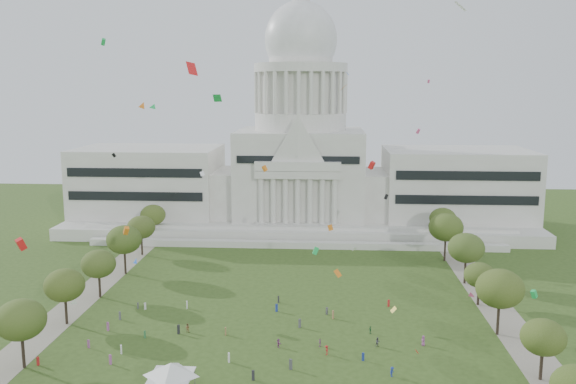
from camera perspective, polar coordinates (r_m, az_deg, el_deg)
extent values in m
plane|color=#334B1A|center=(113.12, -1.52, -16.06)|extent=(400.00, 400.00, 0.00)
cube|color=beige|center=(221.67, 1.16, -2.53)|extent=(160.00, 60.00, 4.00)
cube|color=beige|center=(189.85, 0.72, -4.95)|extent=(130.00, 3.00, 2.00)
cube|color=beige|center=(197.23, 0.84, -3.93)|extent=(140.00, 3.00, 5.00)
cube|color=beige|center=(227.38, -12.83, 0.87)|extent=(50.00, 34.00, 22.00)
cube|color=beige|center=(222.80, 15.44, 0.58)|extent=(50.00, 34.00, 22.00)
cube|color=beige|center=(219.63, -5.92, -0.04)|extent=(12.00, 26.00, 16.00)
cube|color=beige|center=(217.31, 8.26, -0.19)|extent=(12.00, 26.00, 16.00)
cube|color=beige|center=(217.83, 1.16, 1.53)|extent=(44.00, 38.00, 28.00)
cube|color=beige|center=(197.59, 0.91, 1.62)|extent=(28.00, 3.00, 2.40)
cube|color=black|center=(210.85, -14.16, 0.68)|extent=(46.00, 0.40, 11.00)
cube|color=black|center=(205.89, 16.42, 0.37)|extent=(46.00, 0.40, 11.00)
cylinder|color=beige|center=(215.89, 1.18, 6.63)|extent=(32.00, 32.00, 6.00)
cylinder|color=beige|center=(215.57, 1.19, 9.29)|extent=(28.00, 28.00, 14.00)
cylinder|color=beige|center=(215.66, 1.20, 11.55)|extent=(32.40, 32.40, 3.00)
cylinder|color=beige|center=(215.89, 1.20, 13.01)|extent=(22.00, 22.00, 8.00)
ellipsoid|color=silver|center=(216.15, 1.21, 14.06)|extent=(25.00, 25.00, 26.20)
cube|color=gray|center=(151.59, -19.09, -9.74)|extent=(8.00, 160.00, 0.04)
cube|color=gray|center=(145.53, 19.16, -10.57)|extent=(8.00, 160.00, 0.04)
cylinder|color=black|center=(121.24, -23.53, -13.59)|extent=(0.56, 0.56, 5.75)
ellipsoid|color=#3A511A|center=(119.03, -23.74, -10.89)|extent=(8.86, 8.86, 7.25)
cylinder|color=black|center=(116.09, 22.60, -14.81)|extent=(0.56, 0.56, 4.92)
ellipsoid|color=#3C5118|center=(114.08, 22.78, -12.42)|extent=(7.58, 7.58, 6.20)
cylinder|color=black|center=(138.62, -20.04, -10.46)|extent=(0.56, 0.56, 5.47)
ellipsoid|color=#3B4E17|center=(136.78, -20.19, -8.18)|extent=(8.42, 8.42, 6.89)
cylinder|color=black|center=(132.14, 19.06, -11.24)|extent=(0.56, 0.56, 6.20)
ellipsoid|color=#3D5119|center=(129.98, 19.22, -8.53)|extent=(9.55, 9.55, 7.82)
cylinder|color=black|center=(152.77, -17.21, -8.45)|extent=(0.56, 0.56, 5.27)
ellipsoid|color=#394D1B|center=(151.16, -17.32, -6.44)|extent=(8.12, 8.12, 6.65)
cylinder|color=black|center=(147.97, 17.38, -9.21)|extent=(0.56, 0.56, 4.56)
ellipsoid|color=#364918|center=(146.50, 17.48, -7.42)|extent=(7.01, 7.01, 5.74)
cylinder|color=black|center=(169.27, -14.99, -6.42)|extent=(0.56, 0.56, 6.03)
ellipsoid|color=#314A17|center=(167.63, -15.09, -4.32)|extent=(9.29, 9.29, 7.60)
cylinder|color=black|center=(162.24, 16.23, -7.20)|extent=(0.56, 0.56, 5.97)
ellipsoid|color=#344B1C|center=(160.55, 16.34, -5.04)|extent=(9.19, 9.19, 7.52)
cylinder|color=black|center=(186.72, -13.51, -4.94)|extent=(0.56, 0.56, 5.41)
ellipsoid|color=#38461A|center=(185.37, -13.58, -3.22)|extent=(8.33, 8.33, 6.81)
cylinder|color=black|center=(180.89, 14.47, -5.30)|extent=(0.56, 0.56, 6.37)
ellipsoid|color=#354C17|center=(179.29, 14.56, -3.21)|extent=(9.82, 9.82, 8.03)
cylinder|color=black|center=(204.04, -12.46, -3.66)|extent=(0.56, 0.56, 5.32)
ellipsoid|color=#3D5119|center=(202.82, -12.52, -2.11)|extent=(8.19, 8.19, 6.70)
cylinder|color=black|center=(198.53, 14.21, -4.08)|extent=(0.56, 0.56, 5.47)
ellipsoid|color=#314714|center=(197.25, 14.28, -2.44)|extent=(8.42, 8.42, 6.89)
cylinder|color=#4C4C4C|center=(109.45, -12.10, -16.40)|extent=(0.12, 0.12, 2.83)
cylinder|color=#4C4C4C|center=(108.00, -8.72, -16.66)|extent=(0.12, 0.12, 2.83)
cube|color=white|center=(105.26, -10.88, -16.54)|extent=(6.82, 6.82, 0.23)
pyramid|color=white|center=(104.72, -10.90, -15.93)|extent=(9.55, 9.55, 2.26)
imported|color=#994C8C|center=(123.86, 12.54, -13.42)|extent=(1.04, 1.16, 2.00)
imported|color=#4C4C51|center=(121.80, 8.40, -13.72)|extent=(1.07, 0.86, 1.91)
imported|color=#B21E1E|center=(117.53, 3.63, -14.55)|extent=(0.86, 1.29, 1.84)
imported|color=#994C8C|center=(120.92, 3.01, -13.90)|extent=(0.68, 0.98, 1.53)
imported|color=#994C8C|center=(120.36, -0.90, -13.95)|extent=(1.35, 1.69, 1.72)
imported|color=olive|center=(128.77, -9.39, -12.42)|extent=(0.95, 0.66, 1.84)
imported|color=navy|center=(110.90, 9.72, -16.25)|extent=(1.16, 1.30, 1.80)
imported|color=#33723F|center=(127.53, 7.71, -12.66)|extent=(0.77, 1.05, 1.59)
cube|color=#B21E1E|center=(121.95, -22.35, -14.43)|extent=(0.44, 0.50, 1.60)
cube|color=#4C4C51|center=(111.83, 0.25, -15.83)|extent=(0.60, 0.50, 1.95)
cube|color=#B21E1E|center=(142.65, 9.40, -10.23)|extent=(0.50, 0.48, 1.61)
cube|color=#33723F|center=(127.62, -13.25, -12.85)|extent=(0.32, 0.44, 1.53)
cube|color=silver|center=(142.65, -13.23, -10.36)|extent=(0.45, 0.50, 1.60)
cube|color=silver|center=(121.84, -15.34, -14.02)|extent=(0.42, 0.52, 1.70)
cube|color=silver|center=(141.50, -9.43, -10.36)|extent=(0.40, 0.52, 1.76)
cube|color=#4C4C51|center=(138.09, -15.46, -11.10)|extent=(0.54, 0.55, 1.81)
cube|color=silver|center=(114.94, -5.55, -15.17)|extent=(0.42, 0.55, 1.82)
cube|color=#4C4C51|center=(136.47, 3.65, -11.04)|extent=(0.51, 0.49, 1.65)
cube|color=olive|center=(134.25, 4.24, -11.37)|extent=(0.39, 0.53, 1.83)
cube|color=navy|center=(115.92, 7.04, -15.05)|extent=(0.47, 0.41, 1.52)
cube|color=navy|center=(137.89, -1.08, -10.78)|extent=(0.54, 0.51, 1.75)
cube|color=#994C8C|center=(118.13, -16.29, -14.82)|extent=(0.56, 0.54, 1.83)
cube|color=#26262B|center=(108.46, -3.28, -16.75)|extent=(0.53, 0.41, 1.78)
cube|color=#26262B|center=(128.19, -10.21, -12.53)|extent=(0.48, 0.59, 1.92)
cube|color=#4C4C51|center=(129.33, 1.10, -12.18)|extent=(0.55, 0.57, 1.86)
cube|color=#26262B|center=(143.19, -0.90, -10.01)|extent=(0.42, 0.50, 1.61)
cube|color=olive|center=(126.37, -5.86, -12.83)|extent=(0.34, 0.47, 1.64)
cube|color=#994C8C|center=(126.02, -18.16, -13.36)|extent=(0.51, 0.43, 1.65)
cube|color=#994C8C|center=(132.98, -16.50, -11.97)|extent=(0.57, 0.55, 1.85)
cube|color=#4C4C51|center=(143.54, -13.86, -10.29)|extent=(0.26, 0.39, 1.45)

